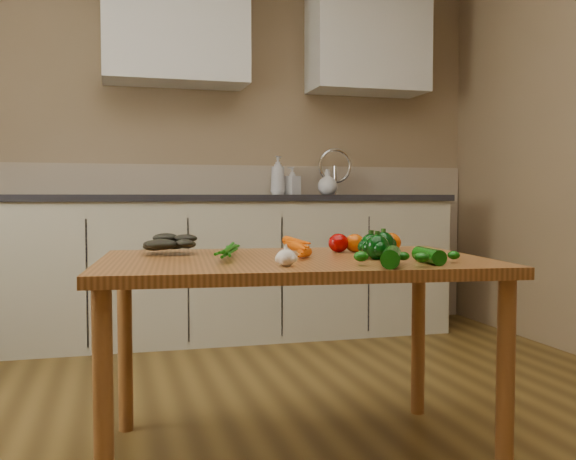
% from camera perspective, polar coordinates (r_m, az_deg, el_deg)
% --- Properties ---
extents(room, '(4.04, 5.04, 2.64)m').
position_cam_1_polar(room, '(2.08, -1.36, 12.91)').
color(room, brown).
rests_on(room, ground).
extents(counter_run, '(2.84, 0.64, 1.14)m').
position_cam_1_polar(counter_run, '(4.09, -5.25, -3.07)').
color(counter_run, '#BAB59B').
rests_on(counter_run, ground).
extents(upper_cabinets, '(2.15, 0.35, 0.70)m').
position_cam_1_polar(upper_cabinets, '(4.39, -1.62, 17.00)').
color(upper_cabinets, silver).
rests_on(upper_cabinets, room).
extents(table, '(1.35, 0.94, 0.68)m').
position_cam_1_polar(table, '(2.16, 0.47, -4.48)').
color(table, '#9C5F2D').
rests_on(table, ground).
extents(soap_bottle_a, '(0.14, 0.14, 0.26)m').
position_cam_1_polar(soap_bottle_a, '(4.28, -0.90, 4.88)').
color(soap_bottle_a, silver).
rests_on(soap_bottle_a, counter_run).
extents(soap_bottle_b, '(0.11, 0.12, 0.19)m').
position_cam_1_polar(soap_bottle_b, '(4.33, 0.38, 4.39)').
color(soap_bottle_b, silver).
rests_on(soap_bottle_b, counter_run).
extents(soap_bottle_c, '(0.18, 0.18, 0.17)m').
position_cam_1_polar(soap_bottle_c, '(4.31, 3.53, 4.27)').
color(soap_bottle_c, silver).
rests_on(soap_bottle_c, counter_run).
extents(carrot_bunch, '(0.25, 0.20, 0.06)m').
position_cam_1_polar(carrot_bunch, '(2.15, -0.94, -1.63)').
color(carrot_bunch, '#EB5905').
rests_on(carrot_bunch, table).
extents(leafy_greens, '(0.18, 0.16, 0.09)m').
position_cam_1_polar(leafy_greens, '(2.32, -10.35, -1.00)').
color(leafy_greens, black).
rests_on(leafy_greens, table).
extents(garlic_bulb, '(0.06, 0.06, 0.05)m').
position_cam_1_polar(garlic_bulb, '(1.89, -0.17, -2.49)').
color(garlic_bulb, white).
rests_on(garlic_bulb, table).
extents(pepper_a, '(0.08, 0.08, 0.08)m').
position_cam_1_polar(pepper_a, '(2.19, 7.41, -1.39)').
color(pepper_a, black).
rests_on(pepper_a, table).
extents(pepper_b, '(0.08, 0.08, 0.08)m').
position_cam_1_polar(pepper_b, '(2.30, 8.48, -1.18)').
color(pepper_b, black).
rests_on(pepper_b, table).
extents(pepper_c, '(0.08, 0.08, 0.08)m').
position_cam_1_polar(pepper_c, '(2.11, 7.92, -1.53)').
color(pepper_c, black).
rests_on(pepper_c, table).
extents(tomato_a, '(0.08, 0.08, 0.07)m').
position_cam_1_polar(tomato_a, '(2.37, 4.50, -1.15)').
color(tomato_a, '#990402').
rests_on(tomato_a, table).
extents(tomato_b, '(0.07, 0.07, 0.07)m').
position_cam_1_polar(tomato_b, '(2.38, 5.95, -1.16)').
color(tomato_b, '#C44904').
rests_on(tomato_b, table).
extents(tomato_c, '(0.08, 0.08, 0.07)m').
position_cam_1_polar(tomato_c, '(2.40, 9.11, -1.09)').
color(tomato_c, '#C44904').
rests_on(tomato_c, table).
extents(zucchini_a, '(0.06, 0.17, 0.05)m').
position_cam_1_polar(zucchini_a, '(2.02, 12.40, -2.24)').
color(zucchini_a, '#084807').
rests_on(zucchini_a, table).
extents(zucchini_b, '(0.13, 0.18, 0.06)m').
position_cam_1_polar(zucchini_b, '(1.91, 9.17, -2.38)').
color(zucchini_b, '#084807').
rests_on(zucchini_b, table).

